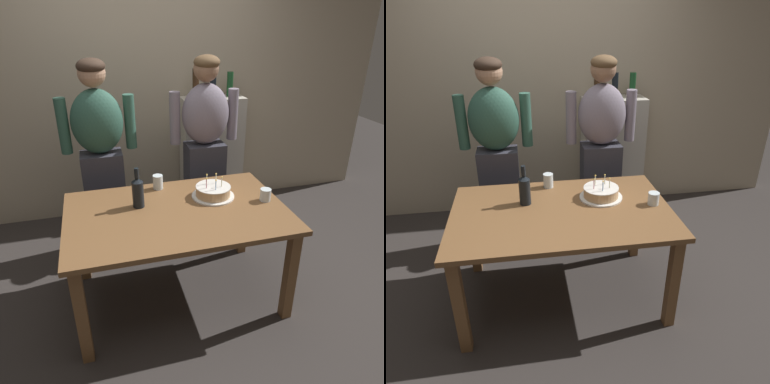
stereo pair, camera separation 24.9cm
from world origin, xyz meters
TOP-DOWN VIEW (x-y plane):
  - ground_plane at (0.00, 0.00)m, footprint 10.00×10.00m
  - back_wall at (0.00, 1.55)m, footprint 5.20×0.10m
  - dining_table at (0.00, 0.00)m, footprint 1.50×0.96m
  - birthday_cake at (0.30, 0.13)m, footprint 0.31×0.31m
  - water_glass_near at (-0.06, 0.38)m, footprint 0.08×0.08m
  - water_glass_far at (0.65, -0.02)m, footprint 0.08×0.08m
  - wine_bottle at (-0.24, 0.13)m, footprint 0.08×0.08m
  - person_man_bearded at (-0.45, 0.80)m, footprint 0.61×0.27m
  - person_woman_cardigan at (0.45, 0.80)m, footprint 0.61×0.27m
  - shelf_cabinet at (0.69, 1.33)m, footprint 0.62×0.30m

SIDE VIEW (x-z plane):
  - ground_plane at x=0.00m, z-range 0.00..0.00m
  - shelf_cabinet at x=0.69m, z-range -0.13..1.35m
  - dining_table at x=0.00m, z-range 0.27..1.01m
  - birthday_cake at x=0.30m, z-range 0.70..0.86m
  - water_glass_far at x=0.65m, z-range 0.74..0.83m
  - water_glass_near at x=-0.06m, z-range 0.74..0.85m
  - wine_bottle at x=-0.24m, z-range 0.71..1.00m
  - person_man_bearded at x=-0.45m, z-range 0.04..1.70m
  - person_woman_cardigan at x=0.45m, z-range 0.04..1.70m
  - back_wall at x=0.00m, z-range 0.00..2.60m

